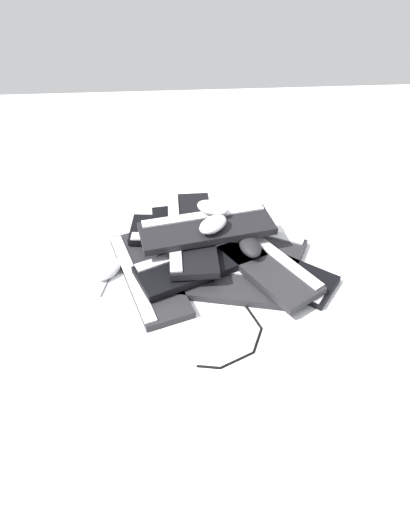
# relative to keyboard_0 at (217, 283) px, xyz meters

# --- Properties ---
(ground_plane) EXTENTS (3.20, 3.20, 0.00)m
(ground_plane) POSITION_rel_keyboard_0_xyz_m (-0.04, -0.02, -0.01)
(ground_plane) COLOR white
(keyboard_0) EXTENTS (0.24, 0.46, 0.03)m
(keyboard_0) POSITION_rel_keyboard_0_xyz_m (0.00, 0.00, 0.00)
(keyboard_0) COLOR #232326
(keyboard_0) RESTS_ON ground
(keyboard_1) EXTENTS (0.39, 0.44, 0.03)m
(keyboard_1) POSITION_rel_keyboard_0_xyz_m (-0.06, 0.17, 0.00)
(keyboard_1) COLOR black
(keyboard_1) RESTS_ON ground
(keyboard_2) EXTENTS (0.33, 0.46, 0.03)m
(keyboard_2) POSITION_rel_keyboard_0_xyz_m (-0.21, 0.10, 0.00)
(keyboard_2) COLOR #232326
(keyboard_2) RESTS_ON ground
(keyboard_3) EXTENTS (0.46, 0.20, 0.03)m
(keyboard_3) POSITION_rel_keyboard_0_xyz_m (-0.20, -0.11, 0.00)
(keyboard_3) COLOR black
(keyboard_3) RESTS_ON ground
(keyboard_4) EXTENTS (0.46, 0.28, 0.03)m
(keyboard_4) POSITION_rel_keyboard_0_xyz_m (-0.05, -0.22, 0.00)
(keyboard_4) COLOR #232326
(keyboard_4) RESTS_ON ground
(keyboard_5) EXTENTS (0.45, 0.36, 0.03)m
(keyboard_5) POSITION_rel_keyboard_0_xyz_m (-0.06, 0.14, 0.03)
(keyboard_5) COLOR #232326
(keyboard_5) RESTS_ON keyboard_1
(keyboard_6) EXTENTS (0.19, 0.45, 0.03)m
(keyboard_6) POSITION_rel_keyboard_0_xyz_m (-0.23, -0.06, 0.03)
(keyboard_6) COLOR black
(keyboard_6) RESTS_ON keyboard_3
(keyboard_7) EXTENTS (0.44, 0.16, 0.03)m
(keyboard_7) POSITION_rel_keyboard_0_xyz_m (-0.19, -0.07, 0.06)
(keyboard_7) COLOR black
(keyboard_7) RESTS_ON keyboard_6
(keyboard_8) EXTENTS (0.31, 0.46, 0.03)m
(keyboard_8) POSITION_rel_keyboard_0_xyz_m (-0.07, -0.04, 0.03)
(keyboard_8) COLOR black
(keyboard_8) RESTS_ON keyboard_0
(keyboard_9) EXTENTS (0.23, 0.46, 0.03)m
(keyboard_9) POSITION_rel_keyboard_0_xyz_m (-0.17, -0.02, 0.09)
(keyboard_9) COLOR black
(keyboard_9) RESTS_ON keyboard_7
(mouse_0) EXTENTS (0.12, 0.12, 0.04)m
(mouse_0) POSITION_rel_keyboard_0_xyz_m (-0.14, -0.00, 0.13)
(mouse_0) COLOR silver
(mouse_0) RESTS_ON keyboard_9
(mouse_1) EXTENTS (0.13, 0.12, 0.04)m
(mouse_1) POSITION_rel_keyboard_0_xyz_m (-0.27, 0.11, 0.04)
(mouse_1) COLOR #B7B7BC
(mouse_1) RESTS_ON keyboard_2
(mouse_2) EXTENTS (0.11, 0.13, 0.04)m
(mouse_2) POSITION_rel_keyboard_0_xyz_m (-0.23, 0.00, 0.13)
(mouse_2) COLOR silver
(mouse_2) RESTS_ON keyboard_9
(mouse_3) EXTENTS (0.12, 0.08, 0.04)m
(mouse_3) POSITION_rel_keyboard_0_xyz_m (-0.09, 0.12, 0.07)
(mouse_3) COLOR black
(mouse_3) RESTS_ON keyboard_5
(mouse_4) EXTENTS (0.13, 0.12, 0.04)m
(mouse_4) POSITION_rel_keyboard_0_xyz_m (-0.08, -0.35, 0.01)
(mouse_4) COLOR silver
(mouse_4) RESTS_ON ground
(cable_0) EXTENTS (0.44, 0.40, 0.01)m
(cable_0) POSITION_rel_keyboard_0_xyz_m (-0.19, -0.15, -0.01)
(cable_0) COLOR #59595B
(cable_0) RESTS_ON ground
(cable_1) EXTENTS (0.40, 0.20, 0.01)m
(cable_1) POSITION_rel_keyboard_0_xyz_m (0.14, 0.06, -0.01)
(cable_1) COLOR black
(cable_1) RESTS_ON ground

